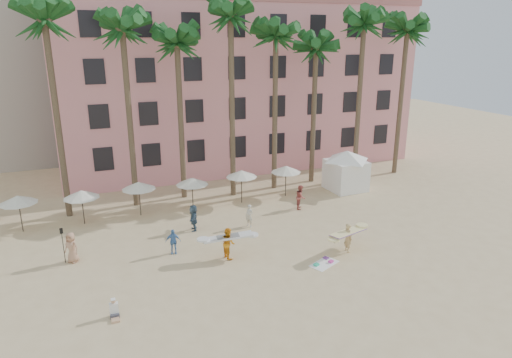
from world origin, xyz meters
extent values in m
plane|color=#D1B789|center=(0.00, 0.00, 0.00)|extent=(120.00, 120.00, 0.00)
cube|color=pink|center=(7.00, 26.00, 8.00)|extent=(35.00, 14.00, 16.00)
cylinder|color=brown|center=(-10.00, 14.50, 7.00)|extent=(0.44, 0.44, 14.00)
cylinder|color=brown|center=(-5.00, 15.00, 6.75)|extent=(0.44, 0.44, 13.50)
cylinder|color=brown|center=(-1.00, 15.50, 6.25)|extent=(0.44, 0.44, 12.50)
cylinder|color=brown|center=(3.00, 14.50, 7.25)|extent=(0.44, 0.44, 14.50)
cylinder|color=brown|center=(7.00, 15.00, 6.50)|extent=(0.44, 0.44, 13.00)
cylinder|color=brown|center=(11.00, 15.50, 6.00)|extent=(0.44, 0.44, 12.00)
cylinder|color=brown|center=(15.00, 14.50, 7.00)|extent=(0.44, 0.44, 14.00)
cylinder|color=brown|center=(20.00, 15.00, 6.75)|extent=(0.44, 0.44, 13.50)
cylinder|color=#332B23|center=(-13.00, 12.50, 1.25)|extent=(0.07, 0.07, 2.50)
cone|color=white|center=(-13.00, 12.50, 2.35)|extent=(2.50, 2.50, 0.55)
cylinder|color=#332B23|center=(-9.00, 12.40, 1.20)|extent=(0.07, 0.07, 2.40)
cone|color=white|center=(-9.00, 12.40, 2.25)|extent=(2.50, 2.50, 0.55)
cylinder|color=#332B23|center=(-5.00, 12.60, 1.25)|extent=(0.07, 0.07, 2.50)
cone|color=white|center=(-5.00, 12.60, 2.35)|extent=(2.50, 2.50, 0.55)
cylinder|color=#332B23|center=(-1.00, 12.50, 1.20)|extent=(0.07, 0.07, 2.40)
cone|color=white|center=(-1.00, 12.50, 2.25)|extent=(2.50, 2.50, 0.55)
cylinder|color=#332B23|center=(3.00, 12.40, 1.30)|extent=(0.07, 0.07, 2.60)
cone|color=white|center=(3.00, 12.40, 2.45)|extent=(2.50, 2.50, 0.55)
cylinder|color=#332B23|center=(7.00, 12.60, 1.25)|extent=(0.07, 0.07, 2.50)
cone|color=white|center=(7.00, 12.60, 2.35)|extent=(2.50, 2.50, 0.55)
cube|color=white|center=(12.62, 12.24, 1.30)|extent=(3.14, 3.14, 2.60)
cone|color=white|center=(12.62, 12.24, 3.05)|extent=(4.71, 4.71, 0.90)
cube|color=white|center=(4.01, 0.75, 0.01)|extent=(2.05, 1.66, 0.02)
cube|color=#29B58B|center=(3.47, 0.72, 0.07)|extent=(0.38, 0.35, 0.10)
cube|color=#D73B9F|center=(4.45, 0.74, 0.08)|extent=(0.35, 0.32, 0.12)
cube|color=#72398A|center=(4.43, 1.27, 0.06)|extent=(0.36, 0.38, 0.08)
imported|color=tan|center=(6.18, 1.68, 0.94)|extent=(0.49, 0.71, 1.88)
cube|color=#F8E79B|center=(6.18, 1.68, 1.31)|extent=(3.07, 1.87, 0.36)
imported|color=orange|center=(-1.01, 3.61, 0.96)|extent=(0.88, 1.05, 1.93)
cube|color=silver|center=(-1.01, 3.61, 1.35)|extent=(3.07, 1.19, 0.31)
imported|color=#A34944|center=(6.83, 9.48, 0.95)|extent=(1.08, 1.16, 1.90)
imported|color=#5182BE|center=(-4.00, 5.39, 0.80)|extent=(0.99, 0.57, 1.60)
imported|color=tan|center=(-9.81, 6.46, 0.94)|extent=(1.09, 1.05, 1.88)
imported|color=beige|center=(1.85, 7.59, 0.81)|extent=(0.64, 0.71, 1.62)
imported|color=#374D61|center=(-1.94, 8.42, 0.93)|extent=(0.94, 1.80, 1.86)
cylinder|color=black|center=(-10.25, 6.52, 1.05)|extent=(0.04, 0.04, 2.10)
cube|color=black|center=(-10.25, 6.52, 2.05)|extent=(0.18, 0.03, 0.35)
cube|color=#3F3F4C|center=(-8.01, -0.30, 0.11)|extent=(0.42, 0.40, 0.23)
cube|color=tan|center=(-8.01, -0.63, 0.06)|extent=(0.38, 0.42, 0.11)
cube|color=white|center=(-8.01, -0.25, 0.47)|extent=(0.41, 0.24, 0.52)
sphere|color=tan|center=(-8.01, -0.25, 0.85)|extent=(0.23, 0.23, 0.23)
camera|label=1|loc=(-8.62, -20.34, 12.82)|focal=32.00mm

